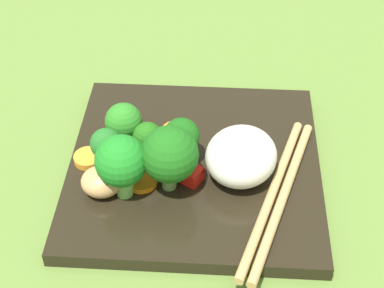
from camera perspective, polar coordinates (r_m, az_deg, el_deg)
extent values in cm
cube|color=#597831|center=(62.46, 0.06, -3.32)|extent=(110.00, 110.00, 2.00)
cube|color=black|center=(61.21, 0.07, -2.17)|extent=(26.36, 26.36, 1.52)
ellipsoid|color=silver|center=(57.63, 4.46, -1.17)|extent=(9.62, 9.45, 5.17)
cylinder|color=#7DAD4E|center=(61.56, -6.26, 0.26)|extent=(1.79, 1.49, 2.47)
sphere|color=#2A7921|center=(60.21, -6.67, 2.14)|extent=(3.74, 3.74, 3.74)
cylinder|color=#5C9A43|center=(59.72, -4.31, -1.25)|extent=(1.37, 1.48, 2.24)
sphere|color=#1F6114|center=(58.42, -4.44, 0.47)|extent=(2.96, 2.96, 2.96)
cylinder|color=#69A045|center=(59.90, -1.34, -1.06)|extent=(2.19, 2.00, 2.22)
sphere|color=#175613|center=(58.18, -1.22, 0.58)|extent=(3.61, 3.61, 3.61)
cylinder|color=#74BF50|center=(57.06, -6.52, -3.91)|extent=(2.07, 2.22, 2.51)
sphere|color=#1B7A1F|center=(55.18, -6.92, -1.60)|extent=(4.91, 4.91, 4.91)
cylinder|color=#659248|center=(56.99, -2.26, -3.10)|extent=(2.36, 2.23, 3.33)
sphere|color=#195D15|center=(54.73, -2.33, -0.98)|extent=(5.35, 5.35, 5.35)
cylinder|color=#66A655|center=(59.99, -7.99, -1.52)|extent=(2.09, 2.02, 2.05)
sphere|color=#216623|center=(58.53, -8.33, 0.02)|extent=(3.08, 3.08, 3.08)
cylinder|color=orange|center=(63.49, -1.72, 1.13)|extent=(4.04, 4.04, 0.67)
cylinder|color=orange|center=(58.61, -4.97, -3.48)|extent=(3.31, 3.31, 0.54)
cylinder|color=orange|center=(63.54, -8.28, 0.55)|extent=(3.94, 3.94, 0.50)
cylinder|color=orange|center=(61.21, -10.00, -1.52)|extent=(3.77, 3.77, 0.73)
cylinder|color=orange|center=(62.44, -4.42, 0.15)|extent=(3.26, 3.26, 0.69)
cube|color=red|center=(64.19, -6.50, 1.76)|extent=(3.58, 3.63, 1.35)
cube|color=red|center=(58.36, -0.50, -2.81)|extent=(2.94, 3.11, 1.56)
cube|color=red|center=(61.56, -2.14, 0.19)|extent=(2.95, 2.85, 1.73)
ellipsoid|color=tan|center=(57.45, -8.73, -3.53)|extent=(3.69, 4.04, 2.73)
cylinder|color=tan|center=(57.32, 8.41, -4.95)|extent=(20.08, 8.18, 0.89)
cylinder|color=tan|center=(57.44, 7.35, -4.68)|extent=(20.08, 8.18, 0.89)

